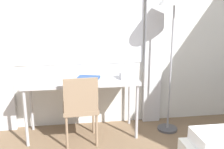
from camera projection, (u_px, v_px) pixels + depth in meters
wall_back_with_window at (107, 25)px, 3.40m from camera, size 5.16×0.13×2.70m
desk at (82, 84)px, 3.20m from camera, size 1.38×0.51×0.72m
desk_chair at (81, 105)px, 3.02m from camera, size 0.41×0.41×0.83m
standing_lamp at (174, 3)px, 3.07m from camera, size 0.38×0.38×1.85m
telephone at (127, 75)px, 3.21m from camera, size 0.17×0.17×0.10m
book at (89, 77)px, 3.23m from camera, size 0.29×0.22×0.02m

